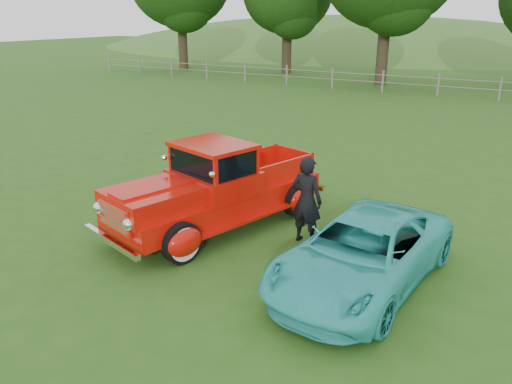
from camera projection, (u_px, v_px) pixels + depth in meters
The scene contains 6 objects.
ground at pixel (188, 267), 8.73m from camera, with size 140.00×140.00×0.00m, color #285115.
distant_hills at pixel (458, 89), 60.78m from camera, with size 116.00×60.00×18.00m.
fence_line at pixel (438, 85), 26.51m from camera, with size 48.00×0.12×1.20m.
red_pickup at pixel (217, 189), 10.20m from camera, with size 3.21×5.27×1.78m.
teal_sedan at pixel (363, 253), 8.00m from camera, with size 1.87×4.05×1.13m, color #2EB8B1.
man at pixel (307, 200), 9.43m from camera, with size 0.63×0.41×1.72m, color black.
Camera 1 is at (4.88, -6.16, 4.19)m, focal length 35.00 mm.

